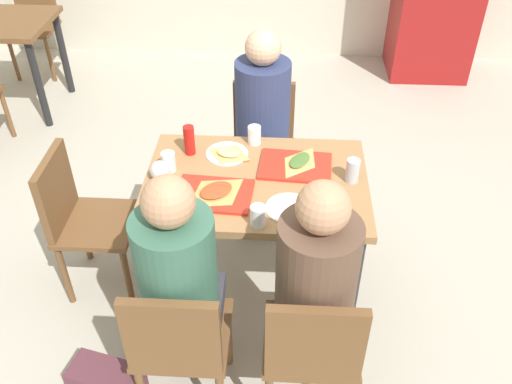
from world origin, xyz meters
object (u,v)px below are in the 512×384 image
at_px(pizza_slice_a, 216,191).
at_px(condiment_bottle, 189,140).
at_px(paper_plate_near_edge, 289,208).
at_px(soda_can, 353,171).
at_px(paper_plate_center, 227,154).
at_px(tray_red_far, 295,166).
at_px(chair_left_end, 80,214).
at_px(person_far_side, 262,118).
at_px(plastic_cup_b, 258,216).
at_px(chair_near_right, 312,348).
at_px(main_table, 256,197).
at_px(background_chair_far, 34,18).
at_px(pizza_slice_c, 229,153).
at_px(pizza_slice_b, 300,161).
at_px(person_in_red, 180,275).
at_px(plastic_cup_c, 169,162).
at_px(chair_near_left, 179,341).
at_px(chair_far_side, 263,140).
at_px(tray_red_near, 214,194).
at_px(person_in_brown_jacket, 315,281).
at_px(foil_bundle, 160,171).
at_px(plastic_cup_a, 254,135).

bearing_deg(pizza_slice_a, condiment_bottle, 117.08).
xyz_separation_m(paper_plate_near_edge, soda_can, (0.30, 0.23, 0.06)).
xyz_separation_m(paper_plate_center, paper_plate_near_edge, (0.33, -0.42, 0.00)).
bearing_deg(tray_red_far, chair_left_end, -174.13).
distance_m(person_far_side, plastic_cup_b, 0.96).
height_order(chair_near_right, pizza_slice_a, chair_near_right).
distance_m(main_table, background_chair_far, 3.47).
bearing_deg(person_far_side, tray_red_far, -69.53).
bearing_deg(pizza_slice_c, pizza_slice_a, -94.59).
bearing_deg(tray_red_far, soda_can, -19.37).
xyz_separation_m(pizza_slice_b, plastic_cup_b, (-0.19, -0.46, 0.03)).
bearing_deg(person_in_red, person_far_side, 77.72).
distance_m(paper_plate_center, pizza_slice_b, 0.39).
bearing_deg(plastic_cup_c, person_in_red, -76.55).
relative_size(chair_near_right, paper_plate_center, 3.85).
distance_m(main_table, chair_near_left, 0.83).
bearing_deg(soda_can, chair_near_left, -133.16).
relative_size(plastic_cup_c, soda_can, 0.82).
distance_m(main_table, soda_can, 0.50).
height_order(paper_plate_near_edge, background_chair_far, background_chair_far).
relative_size(chair_far_side, tray_red_near, 2.35).
relative_size(pizza_slice_c, condiment_bottle, 1.33).
bearing_deg(person_in_red, pizza_slice_c, 81.71).
height_order(chair_far_side, tray_red_near, chair_far_side).
relative_size(tray_red_near, soda_can, 2.95).
height_order(person_in_brown_jacket, background_chair_far, person_in_brown_jacket).
height_order(pizza_slice_b, plastic_cup_c, plastic_cup_c).
relative_size(soda_can, foil_bundle, 1.22).
bearing_deg(condiment_bottle, paper_plate_near_edge, -39.16).
xyz_separation_m(pizza_slice_b, soda_can, (0.25, -0.12, 0.04)).
bearing_deg(person_in_red, plastic_cup_a, 75.55).
relative_size(chair_near_left, plastic_cup_a, 8.48).
relative_size(tray_red_far, plastic_cup_c, 3.60).
xyz_separation_m(tray_red_near, paper_plate_center, (0.03, 0.35, -0.00)).
xyz_separation_m(person_in_red, paper_plate_center, (0.11, 0.84, 0.03)).
xyz_separation_m(condiment_bottle, background_chair_far, (-1.84, 2.48, -0.35)).
xyz_separation_m(chair_left_end, plastic_cup_a, (0.90, 0.33, 0.32)).
bearing_deg(condiment_bottle, plastic_cup_a, 19.37).
bearing_deg(main_table, foil_bundle, -177.63).
distance_m(plastic_cup_c, background_chair_far, 3.18).
xyz_separation_m(person_in_red, plastic_cup_b, (0.30, 0.30, 0.07)).
distance_m(main_table, person_in_brown_jacket, 0.69).
bearing_deg(plastic_cup_c, soda_can, -2.44).
height_order(person_in_red, background_chair_far, person_in_red).
bearing_deg(plastic_cup_c, chair_near_right, -49.27).
height_order(pizza_slice_a, foil_bundle, foil_bundle).
xyz_separation_m(pizza_slice_b, foil_bundle, (-0.68, -0.15, 0.03)).
xyz_separation_m(chair_near_right, person_far_side, (-0.27, 1.40, 0.25)).
distance_m(plastic_cup_a, plastic_cup_b, 0.66).
bearing_deg(background_chair_far, foil_bundle, -57.45).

